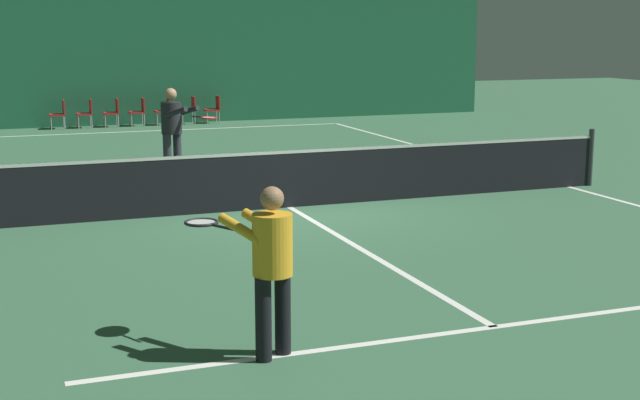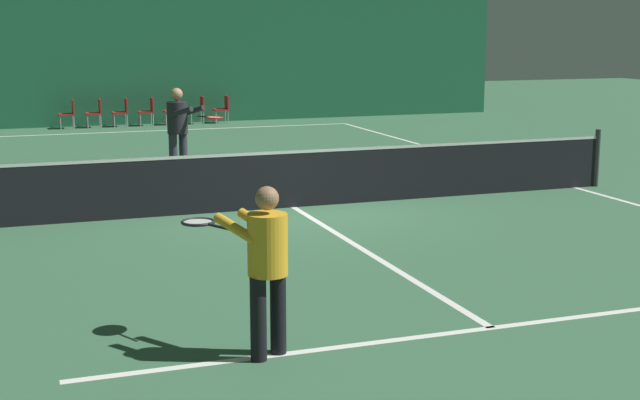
# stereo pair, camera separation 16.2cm
# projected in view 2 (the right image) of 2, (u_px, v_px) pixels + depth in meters

# --- Properties ---
(ground_plane) EXTENTS (60.00, 60.00, 0.00)m
(ground_plane) POSITION_uv_depth(u_px,v_px,m) (293.00, 207.00, 14.74)
(ground_plane) COLOR #386647
(backdrop_curtain) EXTENTS (23.00, 0.12, 4.46)m
(backdrop_curtain) POSITION_uv_depth(u_px,v_px,m) (153.00, 51.00, 27.17)
(backdrop_curtain) COLOR #1E5B3D
(backdrop_curtain) RESTS_ON ground
(court_line_baseline_far) EXTENTS (11.00, 0.10, 0.00)m
(court_line_baseline_far) POSITION_uv_depth(u_px,v_px,m) (167.00, 130.00, 25.75)
(court_line_baseline_far) COLOR white
(court_line_baseline_far) RESTS_ON ground
(court_line_service_far) EXTENTS (8.25, 0.10, 0.00)m
(court_line_service_far) POSITION_uv_depth(u_px,v_px,m) (209.00, 156.00, 20.66)
(court_line_service_far) COLOR white
(court_line_service_far) RESTS_ON ground
(court_line_service_near) EXTENTS (8.25, 0.10, 0.00)m
(court_line_service_near) POSITION_uv_depth(u_px,v_px,m) (491.00, 328.00, 8.82)
(court_line_service_near) COLOR white
(court_line_service_near) RESTS_ON ground
(court_line_sideline_right) EXTENTS (0.10, 23.80, 0.00)m
(court_line_sideline_right) POSITION_uv_depth(u_px,v_px,m) (575.00, 187.00, 16.55)
(court_line_sideline_right) COLOR white
(court_line_sideline_right) RESTS_ON ground
(court_line_centre) EXTENTS (0.10, 12.80, 0.00)m
(court_line_centre) POSITION_uv_depth(u_px,v_px,m) (293.00, 207.00, 14.74)
(court_line_centre) COLOR white
(court_line_centre) RESTS_ON ground
(tennis_net) EXTENTS (12.00, 0.10, 1.07)m
(tennis_net) POSITION_uv_depth(u_px,v_px,m) (293.00, 177.00, 14.64)
(tennis_net) COLOR black
(tennis_net) RESTS_ON ground
(player_near) EXTENTS (0.90, 1.32, 1.57)m
(player_near) POSITION_uv_depth(u_px,v_px,m) (264.00, 258.00, 7.91)
(player_near) COLOR black
(player_near) RESTS_ON ground
(player_far) EXTENTS (1.07, 1.36, 1.76)m
(player_far) POSITION_uv_depth(u_px,v_px,m) (179.00, 125.00, 17.57)
(player_far) COLOR #2D2D38
(player_far) RESTS_ON ground
(courtside_chair_0) EXTENTS (0.44, 0.44, 0.84)m
(courtside_chair_0) POSITION_uv_depth(u_px,v_px,m) (69.00, 112.00, 26.13)
(courtside_chair_0) COLOR #99999E
(courtside_chair_0) RESTS_ON ground
(courtside_chair_1) EXTENTS (0.44, 0.44, 0.84)m
(courtside_chair_1) POSITION_uv_depth(u_px,v_px,m) (96.00, 111.00, 26.38)
(courtside_chair_1) COLOR #99999E
(courtside_chair_1) RESTS_ON ground
(courtside_chair_2) EXTENTS (0.44, 0.44, 0.84)m
(courtside_chair_2) POSITION_uv_depth(u_px,v_px,m) (122.00, 110.00, 26.64)
(courtside_chair_2) COLOR #99999E
(courtside_chair_2) RESTS_ON ground
(courtside_chair_3) EXTENTS (0.44, 0.44, 0.84)m
(courtside_chair_3) POSITION_uv_depth(u_px,v_px,m) (148.00, 110.00, 26.89)
(courtside_chair_3) COLOR #99999E
(courtside_chair_3) RESTS_ON ground
(courtside_chair_4) EXTENTS (0.44, 0.44, 0.84)m
(courtside_chair_4) POSITION_uv_depth(u_px,v_px,m) (174.00, 109.00, 27.14)
(courtside_chair_4) COLOR #99999E
(courtside_chair_4) RESTS_ON ground
(courtside_chair_5) EXTENTS (0.44, 0.44, 0.84)m
(courtside_chair_5) POSITION_uv_depth(u_px,v_px,m) (198.00, 108.00, 27.39)
(courtside_chair_5) COLOR #99999E
(courtside_chair_5) RESTS_ON ground
(courtside_chair_6) EXTENTS (0.44, 0.44, 0.84)m
(courtside_chair_6) POSITION_uv_depth(u_px,v_px,m) (223.00, 107.00, 27.65)
(courtside_chair_6) COLOR #99999E
(courtside_chair_6) RESTS_ON ground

